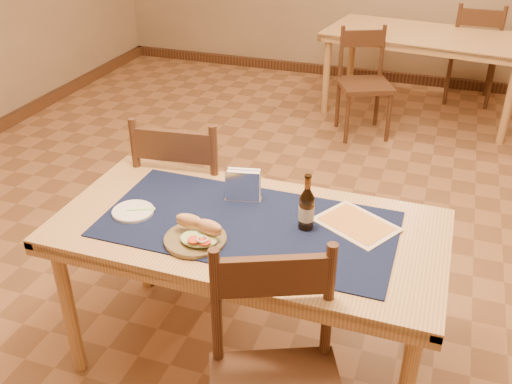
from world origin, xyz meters
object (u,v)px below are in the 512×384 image
(chair_main_far, at_px, (189,195))
(napkin_holder, at_px, (243,186))
(beer_bottle, at_px, (306,209))
(sandwich_plate, at_px, (197,236))
(back_table, at_px, (426,43))
(main_table, at_px, (248,241))

(chair_main_far, relative_size, napkin_holder, 5.92)
(beer_bottle, xyz_separation_m, napkin_holder, (-0.32, 0.13, -0.02))
(sandwich_plate, bearing_deg, chair_main_far, 118.55)
(back_table, relative_size, napkin_holder, 10.89)
(beer_bottle, bearing_deg, sandwich_plate, -148.28)
(back_table, height_order, napkin_holder, napkin_holder)
(back_table, xyz_separation_m, beer_bottle, (-0.22, -3.37, 0.18))
(chair_main_far, xyz_separation_m, beer_bottle, (0.75, -0.45, 0.32))
(main_table, distance_m, sandwich_plate, 0.26)
(back_table, height_order, beer_bottle, beer_bottle)
(sandwich_plate, distance_m, beer_bottle, 0.45)
(beer_bottle, bearing_deg, back_table, 86.29)
(main_table, relative_size, sandwich_plate, 6.45)
(chair_main_far, bearing_deg, napkin_holder, -36.70)
(main_table, relative_size, beer_bottle, 6.65)
(main_table, xyz_separation_m, beer_bottle, (0.23, 0.05, 0.18))
(chair_main_far, height_order, beer_bottle, chair_main_far)
(sandwich_plate, xyz_separation_m, beer_bottle, (0.38, 0.23, 0.06))
(napkin_holder, bearing_deg, chair_main_far, 143.30)
(main_table, height_order, back_table, same)
(chair_main_far, height_order, napkin_holder, chair_main_far)
(main_table, bearing_deg, napkin_holder, 115.87)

